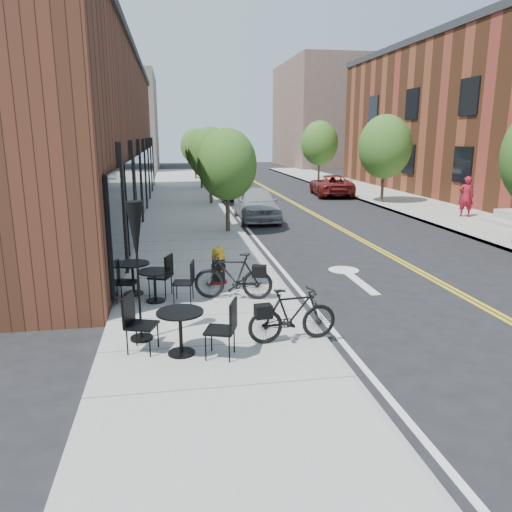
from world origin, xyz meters
TOP-DOWN VIEW (x-y plane):
  - ground at (0.00, 0.00)m, footprint 120.00×120.00m
  - sidewalk_near at (-2.00, 10.00)m, footprint 4.00×70.00m
  - sidewalk_far at (10.00, 10.00)m, footprint 4.00×70.00m
  - building_near at (-6.50, 14.00)m, footprint 5.00×28.00m
  - bg_building_left at (-8.00, 48.00)m, footprint 8.00×14.00m
  - bg_building_right at (16.00, 50.00)m, footprint 10.00×16.00m
  - tree_near_a at (-0.60, 9.00)m, footprint 2.20×2.20m
  - tree_near_b at (-0.60, 17.00)m, footprint 2.30×2.30m
  - tree_near_c at (-0.60, 25.00)m, footprint 2.10×2.10m
  - tree_near_d at (-0.60, 33.00)m, footprint 2.40×2.40m
  - tree_far_b at (8.60, 16.00)m, footprint 2.80×2.80m
  - tree_far_c at (8.60, 28.00)m, footprint 2.80×2.80m
  - fire_hydrant at (-1.60, 2.23)m, footprint 0.53×0.53m
  - bicycle_left at (-1.39, 0.95)m, footprint 1.81×0.90m
  - bicycle_right at (-0.65, -1.54)m, footprint 1.66×0.62m
  - bistro_set_a at (-2.60, -1.76)m, footprint 1.84×1.01m
  - bistro_set_b at (-3.60, 1.67)m, footprint 1.81×1.05m
  - bistro_set_c at (-3.09, 1.05)m, footprint 1.71×0.84m
  - patio_umbrella at (-3.29, -1.02)m, footprint 0.40×0.40m
  - parked_car_a at (1.01, 12.04)m, footprint 1.80×4.34m
  - parked_car_b at (1.05, 20.42)m, footprint 1.92×4.66m
  - parked_car_c at (0.91, 28.08)m, footprint 2.93×5.85m
  - parked_car_far at (7.07, 20.15)m, footprint 2.67×4.86m
  - pedestrian at (10.20, 10.66)m, footprint 0.77×0.65m

SIDE VIEW (x-z plane):
  - ground at x=0.00m, z-range 0.00..0.00m
  - sidewalk_near at x=-2.00m, z-range 0.00..0.12m
  - sidewalk_far at x=10.00m, z-range 0.00..0.12m
  - fire_hydrant at x=-1.60m, z-range 0.10..1.02m
  - bistro_set_c at x=-3.09m, z-range 0.12..1.02m
  - bistro_set_b at x=-3.60m, z-range 0.12..1.08m
  - bicycle_right at x=-0.65m, z-range 0.12..1.09m
  - bistro_set_a at x=-2.60m, z-range 0.12..1.09m
  - bicycle_left at x=-1.39m, z-range 0.12..1.17m
  - parked_car_far at x=7.07m, z-range 0.00..1.29m
  - parked_car_a at x=1.01m, z-range 0.00..1.47m
  - parked_car_b at x=1.05m, z-range 0.00..1.50m
  - parked_car_c at x=0.91m, z-range 0.00..1.63m
  - pedestrian at x=10.20m, z-range 0.12..1.91m
  - patio_umbrella at x=-3.29m, z-range 0.66..3.13m
  - tree_near_c at x=-0.60m, z-range 0.69..4.37m
  - tree_near_a at x=-0.60m, z-range 0.70..4.51m
  - tree_near_b at x=-0.60m, z-range 0.72..4.70m
  - tree_near_d at x=-0.60m, z-range 0.73..4.85m
  - tree_far_b at x=8.60m, z-range 0.75..5.37m
  - tree_far_c at x=8.60m, z-range 0.75..5.37m
  - building_near at x=-6.50m, z-range 0.00..7.00m
  - bg_building_left at x=-8.00m, z-range 0.00..10.00m
  - bg_building_right at x=16.00m, z-range 0.00..12.00m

